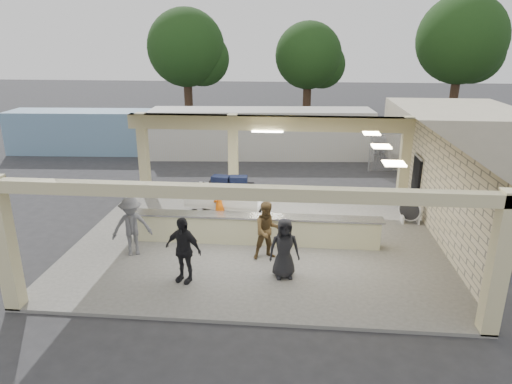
# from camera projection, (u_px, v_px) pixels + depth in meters

# --- Properties ---
(ground) EXTENTS (120.00, 120.00, 0.00)m
(ground) POSITION_uv_depth(u_px,v_px,m) (258.00, 239.00, 15.75)
(ground) COLOR #29292C
(ground) RESTS_ON ground
(pavilion) EXTENTS (12.01, 10.00, 3.55)m
(pavilion) POSITION_uv_depth(u_px,v_px,m) (266.00, 196.00, 15.93)
(pavilion) COLOR #5E5C57
(pavilion) RESTS_ON ground
(baggage_counter) EXTENTS (8.20, 0.58, 0.98)m
(baggage_counter) POSITION_uv_depth(u_px,v_px,m) (257.00, 229.00, 15.09)
(baggage_counter) COLOR beige
(baggage_counter) RESTS_ON pavilion
(luggage_cart) EXTENTS (2.98, 2.09, 1.62)m
(luggage_cart) POSITION_uv_depth(u_px,v_px,m) (225.00, 195.00, 17.18)
(luggage_cart) COLOR white
(luggage_cart) RESTS_ON pavilion
(drum_fan) EXTENTS (0.85, 0.72, 0.94)m
(drum_fan) POSITION_uv_depth(u_px,v_px,m) (411.00, 209.00, 16.78)
(drum_fan) COLOR white
(drum_fan) RESTS_ON pavilion
(baggage_handler) EXTENTS (0.50, 0.67, 1.63)m
(baggage_handler) POSITION_uv_depth(u_px,v_px,m) (219.00, 205.00, 16.35)
(baggage_handler) COLOR orange
(baggage_handler) RESTS_ON pavilion
(passenger_a) EXTENTS (0.97, 0.67, 1.84)m
(passenger_a) POSITION_uv_depth(u_px,v_px,m) (268.00, 231.00, 13.91)
(passenger_a) COLOR brown
(passenger_a) RESTS_ON pavilion
(passenger_b) EXTENTS (1.19, 0.74, 1.91)m
(passenger_b) POSITION_uv_depth(u_px,v_px,m) (183.00, 250.00, 12.58)
(passenger_b) COLOR black
(passenger_b) RESTS_ON pavilion
(passenger_c) EXTENTS (1.29, 0.88, 1.89)m
(passenger_c) POSITION_uv_depth(u_px,v_px,m) (132.00, 226.00, 14.14)
(passenger_c) COLOR #54555A
(passenger_c) RESTS_ON pavilion
(passenger_d) EXTENTS (0.91, 0.51, 1.77)m
(passenger_d) POSITION_uv_depth(u_px,v_px,m) (284.00, 248.00, 12.81)
(passenger_d) COLOR black
(passenger_d) RESTS_ON pavilion
(car_white_a) EXTENTS (5.24, 3.33, 1.39)m
(car_white_a) POSITION_uv_depth(u_px,v_px,m) (406.00, 141.00, 27.50)
(car_white_a) COLOR white
(car_white_a) RESTS_ON ground
(car_white_b) EXTENTS (5.02, 3.44, 1.49)m
(car_white_b) POSITION_uv_depth(u_px,v_px,m) (474.00, 143.00, 26.78)
(car_white_b) COLOR white
(car_white_b) RESTS_ON ground
(car_dark) EXTENTS (3.97, 3.76, 1.35)m
(car_dark) POSITION_uv_depth(u_px,v_px,m) (344.00, 135.00, 29.21)
(car_dark) COLOR black
(car_dark) RESTS_ON ground
(container_white) EXTENTS (12.80, 3.48, 2.74)m
(container_white) POSITION_uv_depth(u_px,v_px,m) (261.00, 133.00, 26.37)
(container_white) COLOR #B8B8B4
(container_white) RESTS_ON ground
(container_blue) EXTENTS (9.75, 2.84, 2.51)m
(container_blue) POSITION_uv_depth(u_px,v_px,m) (91.00, 132.00, 27.40)
(container_blue) COLOR #6787A6
(container_blue) RESTS_ON ground
(fence) EXTENTS (12.06, 0.06, 2.03)m
(fence) POSITION_uv_depth(u_px,v_px,m) (491.00, 154.00, 22.96)
(fence) COLOR gray
(fence) RESTS_ON ground
(tree_left) EXTENTS (6.60, 6.30, 9.00)m
(tree_left) POSITION_uv_depth(u_px,v_px,m) (191.00, 51.00, 37.41)
(tree_left) COLOR #382619
(tree_left) RESTS_ON ground
(tree_mid) EXTENTS (6.00, 5.60, 8.00)m
(tree_mid) POSITION_uv_depth(u_px,v_px,m) (312.00, 58.00, 38.64)
(tree_mid) COLOR #382619
(tree_mid) RESTS_ON ground
(tree_right) EXTENTS (7.20, 7.00, 10.00)m
(tree_right) POSITION_uv_depth(u_px,v_px,m) (465.00, 43.00, 36.26)
(tree_right) COLOR #382619
(tree_right) RESTS_ON ground
(adjacent_building) EXTENTS (6.00, 8.00, 3.20)m
(adjacent_building) POSITION_uv_depth(u_px,v_px,m) (455.00, 139.00, 23.85)
(adjacent_building) COLOR beige
(adjacent_building) RESTS_ON ground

